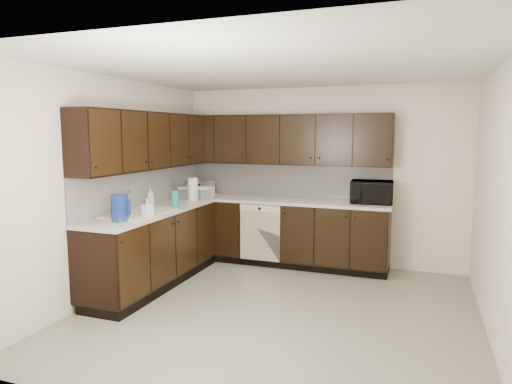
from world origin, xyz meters
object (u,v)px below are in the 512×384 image
at_px(sink, 138,219).
at_px(toaster_oven, 201,188).
at_px(storage_bin, 196,193).
at_px(blue_pitcher, 120,208).
at_px(microwave, 372,192).

distance_m(sink, toaster_oven, 1.72).
relative_size(storage_bin, blue_pitcher, 1.48).
bearing_deg(storage_bin, blue_pitcher, -90.48).
xyz_separation_m(storage_bin, blue_pitcher, (-0.01, -1.72, 0.06)).
bearing_deg(blue_pitcher, toaster_oven, 117.45).
relative_size(toaster_oven, blue_pitcher, 1.23).
height_order(sink, blue_pitcher, blue_pitcher).
height_order(sink, toaster_oven, sink).
bearing_deg(sink, blue_pitcher, -82.94).
distance_m(toaster_oven, storage_bin, 0.42).
bearing_deg(storage_bin, toaster_oven, 108.50).
relative_size(sink, blue_pitcher, 2.93).
relative_size(microwave, blue_pitcher, 1.94).
height_order(sink, storage_bin, sink).
bearing_deg(toaster_oven, microwave, 10.18).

